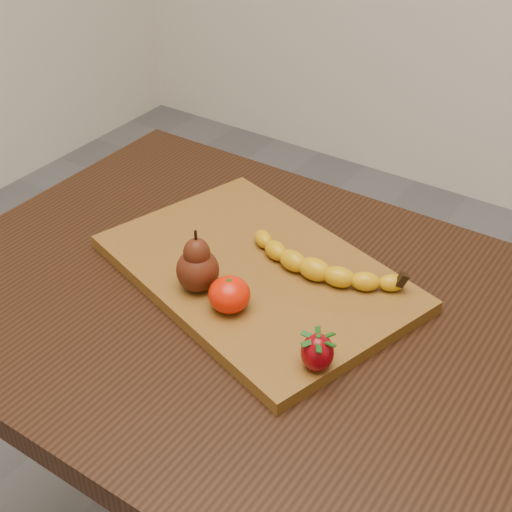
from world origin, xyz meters
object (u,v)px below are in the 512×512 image
Objects in this scene: table at (264,356)px; pear at (197,260)px; cutting_board at (256,272)px; mandarin at (229,294)px.

pear is (-0.09, -0.04, 0.16)m from table.
cutting_board is (-0.05, 0.05, 0.11)m from table.
mandarin reaches higher than table.
cutting_board is 0.11m from mandarin.
table is 0.13m from cutting_board.
table is 17.43× the size of mandarin.
table is 0.19m from pear.
cutting_board is 7.84× the size of mandarin.
table is 10.60× the size of pear.
cutting_board is at bearing 134.20° from table.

